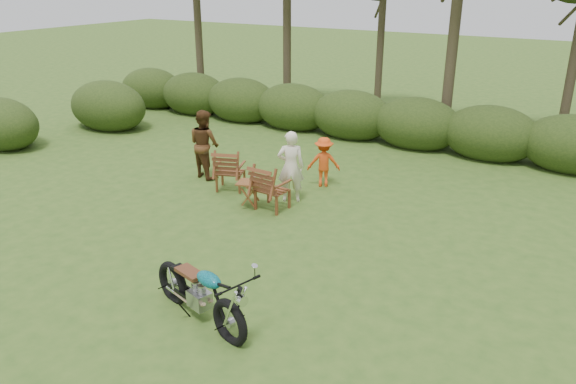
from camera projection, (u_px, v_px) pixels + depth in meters
The scene contains 10 objects.
ground at pixel (224, 289), 8.73m from camera, with size 80.00×80.00×0.00m, color #31511B.
tree_line at pixel (454, 4), 14.89m from camera, with size 22.52×11.62×8.14m.
motorcycle at pixel (201, 318), 7.99m from camera, with size 1.95×0.74×1.11m, color #0D9EB0, non-canonical shape.
lawn_chair_right at pixel (273, 209), 11.69m from camera, with size 0.68×0.68×0.99m, color brown, non-canonical shape.
lawn_chair_left at pixel (231, 189), 12.75m from camera, with size 0.67×0.67×0.97m, color brown, non-canonical shape.
side_table at pixel (250, 194), 11.71m from camera, with size 0.53×0.45×0.55m, color brown, non-canonical shape.
cup at pixel (253, 179), 11.61m from camera, with size 0.13×0.13×0.10m, color beige.
adult_a at pixel (291, 201), 12.10m from camera, with size 0.57×0.37×1.55m, color #F6E9CB.
adult_b at pixel (206, 176), 13.54m from camera, with size 0.79×0.62×1.63m, color #4F2E16.
child at pixel (323, 186), 12.96m from camera, with size 0.75×0.43×1.15m, color #E24915.
Camera 1 is at (4.74, -6.00, 4.59)m, focal length 35.00 mm.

